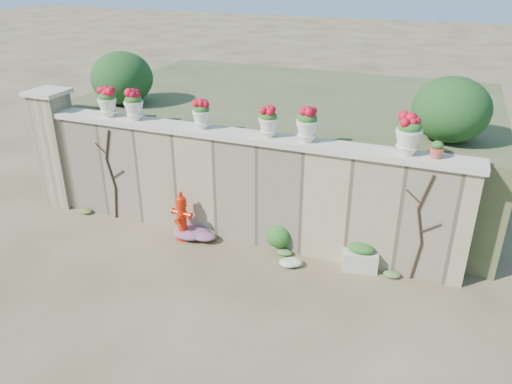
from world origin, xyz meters
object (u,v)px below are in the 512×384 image
at_px(planter_box, 360,257).
at_px(urn_pot_0, 107,102).
at_px(fire_hydrant, 182,216).
at_px(terracotta_pot, 437,150).

xyz_separation_m(planter_box, urn_pot_0, (-5.06, 0.25, 2.15)).
xyz_separation_m(fire_hydrant, planter_box, (3.33, 0.21, -0.26)).
bearing_deg(terracotta_pot, planter_box, -165.08).
bearing_deg(urn_pot_0, fire_hydrant, -14.77).
distance_m(fire_hydrant, terracotta_pot, 4.63).
bearing_deg(urn_pot_0, planter_box, -2.83).
bearing_deg(terracotta_pot, fire_hydrant, -173.90).
height_order(fire_hydrant, terracotta_pot, terracotta_pot).
bearing_deg(terracotta_pot, urn_pot_0, 180.00).
bearing_deg(urn_pot_0, terracotta_pot, 0.00).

